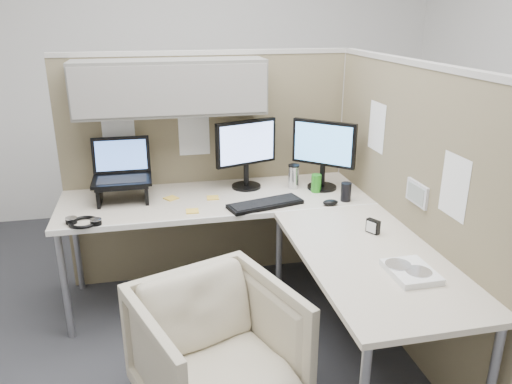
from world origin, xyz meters
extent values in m
plane|color=#2B2B2F|center=(0.00, 0.00, 0.00)|extent=(4.50, 4.50, 0.00)
cube|color=#7F7253|center=(-0.10, 0.90, 0.80)|extent=(2.00, 0.05, 1.60)
cube|color=#A8A399|center=(-0.10, 0.90, 1.61)|extent=(2.00, 0.06, 0.03)
cube|color=slate|center=(-0.35, 0.75, 1.42)|extent=(1.20, 0.34, 0.34)
cube|color=gray|center=(-0.35, 0.57, 1.42)|extent=(1.18, 0.01, 0.30)
plane|color=white|center=(-0.70, 0.87, 1.15)|extent=(0.26, 0.00, 0.26)
plane|color=white|center=(-0.20, 0.87, 1.08)|extent=(0.26, 0.00, 0.26)
cube|color=#7F7253|center=(0.90, -0.10, 0.80)|extent=(0.05, 2.00, 1.60)
cube|color=#A8A399|center=(0.90, -0.10, 1.61)|extent=(0.06, 2.00, 0.03)
cube|color=#A8A399|center=(0.90, 0.90, 0.80)|extent=(0.06, 0.06, 1.60)
cube|color=silver|center=(0.87, -0.25, 0.96)|extent=(0.02, 0.20, 0.12)
cube|color=gray|center=(0.86, -0.25, 0.96)|extent=(0.00, 0.16, 0.09)
plane|color=white|center=(0.87, 0.30, 1.20)|extent=(0.00, 0.26, 0.26)
plane|color=white|center=(0.87, -0.55, 1.10)|extent=(0.00, 0.26, 0.26)
cube|color=beige|center=(-0.10, 0.54, 0.71)|extent=(2.00, 0.68, 0.03)
cube|color=beige|center=(0.54, -0.45, 0.71)|extent=(0.68, 1.30, 0.03)
cube|color=white|center=(-0.10, 0.20, 0.71)|extent=(2.00, 0.02, 0.03)
cylinder|color=gray|center=(-1.05, 0.25, 0.35)|extent=(0.04, 0.04, 0.70)
cylinder|color=gray|center=(-1.05, 0.83, 0.35)|extent=(0.04, 0.04, 0.70)
cylinder|color=gray|center=(0.25, 0.25, 0.35)|extent=(0.04, 0.04, 0.70)
imported|color=beige|center=(-0.26, -0.50, 0.36)|extent=(0.88, 0.85, 0.72)
cylinder|color=black|center=(0.13, 0.68, 0.74)|extent=(0.20, 0.20, 0.02)
cylinder|color=black|center=(0.13, 0.68, 0.82)|extent=(0.04, 0.04, 0.15)
cube|color=black|center=(0.13, 0.68, 1.05)|extent=(0.43, 0.17, 0.30)
cube|color=#93B1FE|center=(0.13, 0.66, 1.05)|extent=(0.38, 0.13, 0.26)
cylinder|color=black|center=(0.63, 0.56, 0.74)|extent=(0.20, 0.20, 0.02)
cylinder|color=black|center=(0.63, 0.56, 0.82)|extent=(0.04, 0.04, 0.15)
cube|color=black|center=(0.63, 0.56, 1.05)|extent=(0.35, 0.32, 0.30)
cube|color=#56A4EA|center=(0.61, 0.54, 1.05)|extent=(0.30, 0.27, 0.26)
cube|color=black|center=(-0.69, 0.59, 0.85)|extent=(0.32, 0.26, 0.02)
cube|color=black|center=(-0.83, 0.59, 0.79)|extent=(0.02, 0.24, 0.13)
cube|color=black|center=(-0.54, 0.59, 0.79)|extent=(0.02, 0.24, 0.13)
cube|color=black|center=(-0.69, 0.59, 0.87)|extent=(0.37, 0.26, 0.02)
cube|color=black|center=(-0.69, 0.74, 0.99)|extent=(0.37, 0.06, 0.23)
cube|color=#598CF2|center=(-0.69, 0.74, 0.99)|extent=(0.32, 0.04, 0.19)
cube|color=black|center=(0.17, 0.31, 0.74)|extent=(0.50, 0.27, 0.02)
ellipsoid|color=black|center=(0.57, 0.24, 0.75)|extent=(0.10, 0.06, 0.04)
cylinder|color=silver|center=(0.44, 0.60, 0.81)|extent=(0.07, 0.07, 0.15)
cylinder|color=black|center=(0.44, 0.60, 0.89)|extent=(0.08, 0.08, 0.01)
cylinder|color=black|center=(0.70, 0.29, 0.79)|extent=(0.07, 0.07, 0.12)
cylinder|color=#268C1E|center=(0.56, 0.49, 0.79)|extent=(0.07, 0.07, 0.12)
cube|color=yellow|center=(-0.13, 0.52, 0.73)|extent=(0.08, 0.08, 0.01)
cube|color=yellow|center=(-0.28, 0.31, 0.73)|extent=(0.08, 0.08, 0.01)
cube|color=yellow|center=(0.02, 0.25, 0.73)|extent=(0.09, 0.09, 0.01)
cube|color=yellow|center=(-0.39, 0.57, 0.73)|extent=(0.11, 0.11, 0.01)
torus|color=black|center=(-0.90, 0.26, 0.74)|extent=(0.22, 0.22, 0.02)
cylinder|color=black|center=(-0.97, 0.28, 0.75)|extent=(0.06, 0.06, 0.03)
cylinder|color=black|center=(-0.83, 0.23, 0.75)|extent=(0.06, 0.06, 0.03)
cube|color=white|center=(0.63, -0.67, 0.74)|extent=(0.20, 0.25, 0.03)
cylinder|color=silver|center=(0.65, -0.70, 0.76)|extent=(0.12, 0.12, 0.00)
cylinder|color=silver|center=(0.59, -0.62, 0.76)|extent=(0.12, 0.12, 0.00)
cube|color=black|center=(0.65, -0.20, 0.77)|extent=(0.06, 0.08, 0.08)
cube|color=white|center=(0.64, -0.21, 0.77)|extent=(0.03, 0.05, 0.06)
camera|label=1|loc=(-0.50, -2.50, 1.87)|focal=35.00mm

